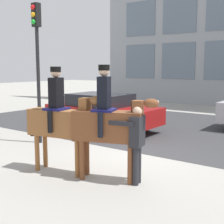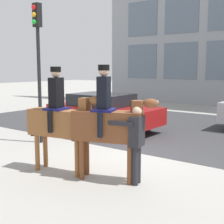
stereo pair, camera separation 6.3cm
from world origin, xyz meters
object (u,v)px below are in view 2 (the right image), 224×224
mounted_horse_companion (109,123)px  pedestrian_bystander (136,139)px  traffic_light (38,52)px  mounted_horse_lead (61,120)px  street_car_near_lane (103,111)px

mounted_horse_companion → pedestrian_bystander: size_ratio=1.51×
pedestrian_bystander → traffic_light: (-4.46, 1.24, 1.96)m
mounted_horse_lead → pedestrian_bystander: 1.86m
mounted_horse_companion → pedestrian_bystander: mounted_horse_companion is taller
street_car_near_lane → mounted_horse_companion: bearing=-50.3°
mounted_horse_companion → pedestrian_bystander: bearing=-8.8°
mounted_horse_companion → street_car_near_lane: (-3.50, 4.23, -0.50)m
pedestrian_bystander → street_car_near_lane: (-4.12, 4.10, -0.21)m
mounted_horse_lead → pedestrian_bystander: size_ratio=1.49×
pedestrian_bystander → mounted_horse_lead: bearing=-0.3°
mounted_horse_lead → pedestrian_bystander: (1.80, 0.38, -0.27)m
mounted_horse_lead → mounted_horse_companion: bearing=0.6°
street_car_near_lane → mounted_horse_lead: bearing=-62.6°
street_car_near_lane → traffic_light: size_ratio=1.02×
mounted_horse_companion → mounted_horse_lead: bearing=171.7°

